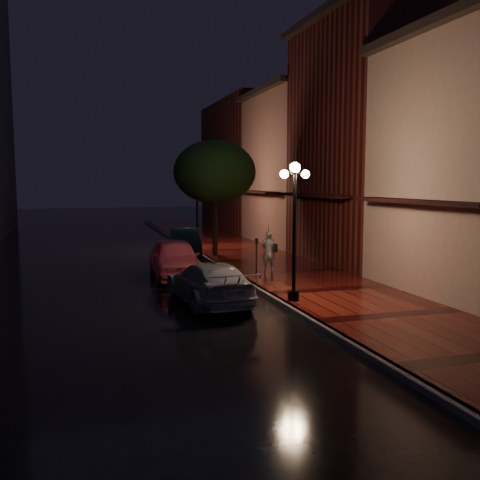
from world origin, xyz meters
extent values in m
plane|color=black|center=(0.00, 0.00, 0.00)|extent=(120.00, 120.00, 0.00)
cube|color=#420C0B|center=(2.25, 0.00, 0.07)|extent=(4.50, 60.00, 0.15)
cube|color=#595451|center=(0.00, 0.00, 0.07)|extent=(0.25, 60.00, 0.15)
cube|color=#511914|center=(7.00, 2.00, 5.50)|extent=(5.00, 8.00, 11.00)
cube|color=#8C5951|center=(7.00, 10.00, 4.50)|extent=(5.00, 8.00, 9.00)
cube|color=#511914|center=(7.00, 20.00, 5.00)|extent=(5.00, 12.00, 10.00)
cylinder|color=black|center=(0.35, -5.00, 2.15)|extent=(0.12, 0.12, 4.00)
cylinder|color=black|center=(0.35, -5.00, 0.30)|extent=(0.36, 0.36, 0.30)
cube|color=black|center=(0.35, -5.00, 4.15)|extent=(0.70, 0.08, 0.08)
sphere|color=#FBD796|center=(0.35, -5.00, 4.30)|extent=(0.32, 0.32, 0.32)
sphere|color=#FBD796|center=(0.00, -5.00, 4.10)|extent=(0.26, 0.26, 0.26)
sphere|color=#FBD796|center=(0.70, -5.00, 4.10)|extent=(0.26, 0.26, 0.26)
cylinder|color=black|center=(0.35, 9.00, 2.15)|extent=(0.12, 0.12, 4.00)
cylinder|color=black|center=(0.35, 9.00, 0.30)|extent=(0.36, 0.36, 0.30)
cube|color=black|center=(0.35, 9.00, 4.15)|extent=(0.70, 0.08, 0.08)
sphere|color=#FBD796|center=(0.35, 9.00, 4.30)|extent=(0.32, 0.32, 0.32)
sphere|color=#FBD796|center=(0.00, 9.00, 4.10)|extent=(0.26, 0.26, 0.26)
sphere|color=#FBD796|center=(0.70, 9.00, 4.10)|extent=(0.26, 0.26, 0.26)
cylinder|color=black|center=(0.60, 6.00, 1.75)|extent=(0.28, 0.28, 3.20)
ellipsoid|color=black|center=(0.60, 6.00, 4.35)|extent=(4.16, 4.16, 3.20)
sphere|color=black|center=(1.30, 6.60, 3.75)|extent=(1.80, 1.80, 1.80)
sphere|color=black|center=(0.00, 5.30, 3.85)|extent=(1.80, 1.80, 1.80)
imported|color=#E75F6A|center=(-2.36, 0.87, 0.78)|extent=(2.06, 4.68, 1.57)
imported|color=black|center=(-0.64, 7.63, 0.69)|extent=(1.92, 4.32, 1.38)
imported|color=#A2A1A9|center=(-2.14, -4.05, 0.67)|extent=(2.24, 4.76, 1.34)
imported|color=white|center=(1.52, 0.57, 0.98)|extent=(0.69, 0.53, 1.67)
imported|color=silver|center=(1.52, 0.57, 2.04)|extent=(0.97, 0.99, 0.89)
cylinder|color=black|center=(1.52, 0.57, 1.37)|extent=(0.02, 0.02, 1.33)
cube|color=black|center=(1.80, 0.52, 1.09)|extent=(0.13, 0.31, 0.33)
cylinder|color=black|center=(1.00, 0.58, 0.73)|extent=(0.06, 0.06, 1.15)
cube|color=black|center=(1.00, 0.58, 1.41)|extent=(0.13, 0.10, 0.23)
camera|label=1|loc=(-6.07, -20.29, 3.89)|focal=40.00mm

